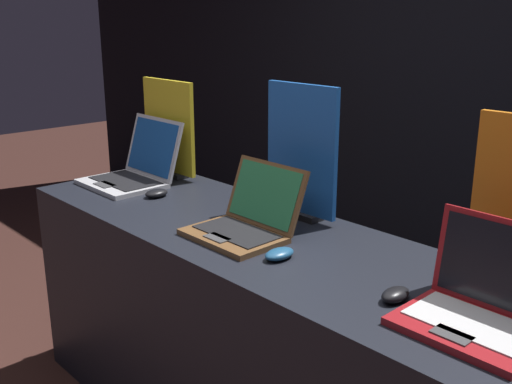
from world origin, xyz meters
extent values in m
cube|color=black|center=(0.00, 2.02, 1.40)|extent=(8.00, 0.05, 2.80)
cube|color=black|center=(0.00, 0.33, 0.44)|extent=(2.16, 0.67, 0.88)
cube|color=#B7B7BC|center=(-0.85, 0.30, 0.89)|extent=(0.37, 0.28, 0.02)
cube|color=black|center=(-0.85, 0.32, 0.90)|extent=(0.32, 0.19, 0.00)
cube|color=#3F3F42|center=(-0.85, 0.22, 0.90)|extent=(0.10, 0.06, 0.00)
cube|color=#B7B7BC|center=(-0.85, 0.48, 1.03)|extent=(0.37, 0.10, 0.27)
cube|color=#194C99|center=(-0.85, 0.47, 1.03)|extent=(0.33, 0.08, 0.23)
ellipsoid|color=black|center=(-0.60, 0.32, 0.90)|extent=(0.07, 0.10, 0.03)
cube|color=black|center=(-0.85, 0.57, 0.89)|extent=(0.20, 0.07, 0.02)
cube|color=gold|center=(-0.85, 0.57, 1.12)|extent=(0.37, 0.02, 0.43)
cube|color=brown|center=(0.00, 0.23, 0.89)|extent=(0.34, 0.23, 0.02)
cube|color=black|center=(0.00, 0.25, 0.90)|extent=(0.30, 0.16, 0.00)
cube|color=#3F3F42|center=(0.00, 0.16, 0.90)|extent=(0.09, 0.05, 0.00)
cube|color=brown|center=(0.00, 0.39, 1.01)|extent=(0.34, 0.09, 0.22)
cube|color=#2D7F4C|center=(0.00, 0.38, 1.01)|extent=(0.30, 0.08, 0.19)
ellipsoid|color=navy|center=(0.23, 0.22, 0.90)|extent=(0.07, 0.11, 0.03)
cube|color=black|center=(0.00, 0.57, 0.89)|extent=(0.18, 0.07, 0.02)
cube|color=#1E59B2|center=(0.00, 0.57, 1.15)|extent=(0.33, 0.02, 0.48)
cube|color=maroon|center=(0.87, 0.23, 0.89)|extent=(0.33, 0.24, 0.02)
cube|color=#B7B7B7|center=(0.87, 0.25, 0.90)|extent=(0.29, 0.17, 0.00)
cube|color=#3F3F42|center=(0.87, 0.16, 0.90)|extent=(0.09, 0.05, 0.00)
cube|color=maroon|center=(0.87, 0.37, 1.02)|extent=(0.33, 0.04, 0.24)
cube|color=black|center=(0.87, 0.36, 1.02)|extent=(0.30, 0.03, 0.21)
ellipsoid|color=black|center=(0.65, 0.25, 0.90)|extent=(0.06, 0.10, 0.04)
camera|label=1|loc=(1.47, -1.04, 1.63)|focal=42.00mm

